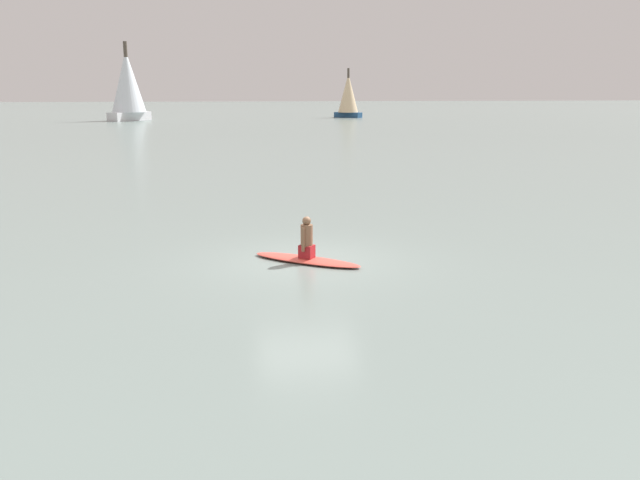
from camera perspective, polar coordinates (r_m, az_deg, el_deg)
ground_plane at (r=15.80m, az=-1.16°, el=-1.85°), size 400.00×400.00×0.00m
surfboard at (r=15.71m, az=-1.16°, el=-1.75°), size 2.70×2.19×0.11m
person_paddler at (r=15.58m, az=-1.17°, el=0.07°), size 0.43×0.41×1.01m
sailboat_far_left at (r=95.18m, az=2.49°, el=12.61°), size 4.05×4.05×6.87m
sailboat_center_horizon at (r=89.17m, az=-16.51°, el=12.97°), size 6.01×6.03×9.89m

